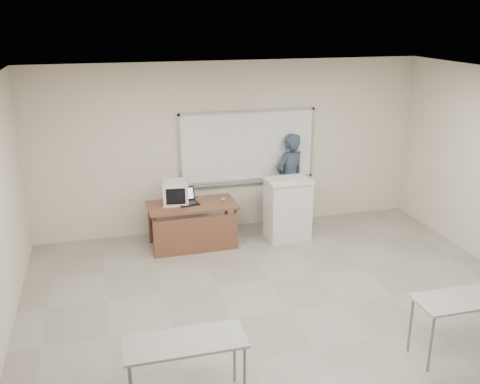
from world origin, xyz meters
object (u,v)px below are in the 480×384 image
object	(u,v)px
podium	(287,209)
laptop	(188,200)
whiteboard	(248,147)
mouse	(223,199)
instructor_desk	(193,218)
presenter	(289,179)
keyboard	(282,181)
crt_monitor	(175,192)

from	to	relation	value
podium	laptop	world-z (taller)	podium
whiteboard	mouse	distance (m)	1.12
laptop	mouse	xyz separation A→B (m)	(0.61, -0.00, -0.04)
instructor_desk	presenter	size ratio (longest dim) A/B	0.85
podium	laptop	distance (m)	1.74
whiteboard	podium	size ratio (longest dim) A/B	2.32
instructor_desk	laptop	distance (m)	0.31
mouse	keyboard	bearing A→B (deg)	-25.37
podium	mouse	size ratio (longest dim) A/B	11.53
mouse	keyboard	size ratio (longest dim) A/B	0.19
instructor_desk	laptop	xyz separation A→B (m)	(-0.06, 0.17, 0.26)
crt_monitor	presenter	size ratio (longest dim) A/B	0.27
podium	keyboard	distance (m)	0.58
instructor_desk	podium	size ratio (longest dim) A/B	1.37
whiteboard	crt_monitor	world-z (taller)	whiteboard
whiteboard	podium	world-z (taller)	whiteboard
laptop	presenter	size ratio (longest dim) A/B	0.19
whiteboard	instructor_desk	xyz separation A→B (m)	(-1.15, -0.78, -0.93)
laptop	presenter	bearing A→B (deg)	2.70
instructor_desk	mouse	xyz separation A→B (m)	(0.55, 0.16, 0.22)
instructor_desk	podium	distance (m)	1.65
keyboard	presenter	world-z (taller)	presenter
keyboard	mouse	bearing A→B (deg)	166.66
crt_monitor	instructor_desk	bearing A→B (deg)	-37.68
mouse	whiteboard	bearing A→B (deg)	36.05
whiteboard	laptop	bearing A→B (deg)	-153.13
instructor_desk	keyboard	distance (m)	1.60
keyboard	whiteboard	bearing A→B (deg)	113.97
whiteboard	keyboard	size ratio (longest dim) A/B	5.13
mouse	presenter	world-z (taller)	presenter
laptop	keyboard	xyz separation A→B (m)	(1.56, -0.27, 0.28)
whiteboard	crt_monitor	bearing A→B (deg)	-158.88
instructor_desk	mouse	size ratio (longest dim) A/B	15.75
crt_monitor	podium	bearing A→B (deg)	-0.94
mouse	presenter	bearing A→B (deg)	10.01
laptop	presenter	distance (m)	2.03
keyboard	instructor_desk	bearing A→B (deg)	178.34
whiteboard	crt_monitor	size ratio (longest dim) A/B	5.40
podium	whiteboard	bearing A→B (deg)	120.67
crt_monitor	mouse	xyz separation A→B (m)	(0.80, -0.08, -0.17)
mouse	crt_monitor	bearing A→B (deg)	165.05
instructor_desk	crt_monitor	xyz separation A→B (m)	(-0.25, 0.24, 0.39)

